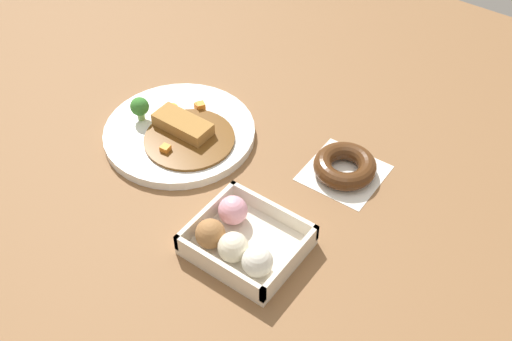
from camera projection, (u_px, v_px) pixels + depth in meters
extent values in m
plane|color=brown|center=(209.00, 151.00, 1.19)|extent=(1.60, 1.60, 0.00)
cylinder|color=white|center=(180.00, 132.00, 1.22)|extent=(0.29, 0.29, 0.02)
cylinder|color=brown|center=(189.00, 139.00, 1.19)|extent=(0.17, 0.17, 0.01)
cube|color=#A87538|center=(184.00, 124.00, 1.20)|extent=(0.11, 0.05, 0.02)
cylinder|color=white|center=(172.00, 112.00, 1.24)|extent=(0.06, 0.06, 0.00)
ellipsoid|color=yellow|center=(171.00, 108.00, 1.24)|extent=(0.03, 0.03, 0.02)
cylinder|color=#8CB766|center=(141.00, 115.00, 1.23)|extent=(0.01, 0.01, 0.02)
sphere|color=#387A2D|center=(140.00, 106.00, 1.21)|extent=(0.04, 0.04, 0.04)
cube|color=orange|center=(198.00, 106.00, 1.25)|extent=(0.02, 0.02, 0.01)
cube|color=orange|center=(201.00, 106.00, 1.25)|extent=(0.02, 0.02, 0.02)
cube|color=orange|center=(166.00, 149.00, 1.16)|extent=(0.02, 0.02, 0.02)
cube|color=beige|center=(247.00, 246.00, 1.03)|extent=(0.17, 0.15, 0.01)
cube|color=beige|center=(207.00, 215.00, 1.05)|extent=(0.01, 0.15, 0.03)
cube|color=beige|center=(290.00, 262.00, 0.98)|extent=(0.01, 0.15, 0.03)
cube|color=beige|center=(219.00, 268.00, 0.97)|extent=(0.17, 0.01, 0.03)
cube|color=beige|center=(273.00, 210.00, 1.05)|extent=(0.17, 0.01, 0.03)
sphere|color=#9E6B3D|center=(210.00, 234.00, 1.00)|extent=(0.05, 0.05, 0.05)
sphere|color=#EFE5C6|center=(233.00, 247.00, 0.99)|extent=(0.05, 0.05, 0.05)
sphere|color=silver|center=(257.00, 261.00, 0.97)|extent=(0.05, 0.05, 0.05)
sphere|color=pink|center=(233.00, 210.00, 1.04)|extent=(0.05, 0.05, 0.05)
cube|color=white|center=(344.00, 173.00, 1.15)|extent=(0.14, 0.14, 0.00)
torus|color=#4C2B14|center=(345.00, 166.00, 1.14)|extent=(0.11, 0.11, 0.03)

